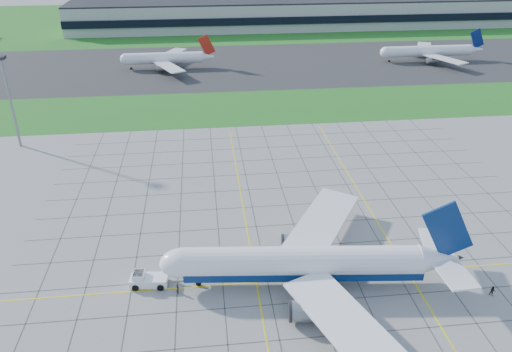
{
  "coord_description": "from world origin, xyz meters",
  "views": [
    {
      "loc": [
        -17.93,
        -71.65,
        57.95
      ],
      "look_at": [
        -6.95,
        25.57,
        7.0
      ],
      "focal_mm": 35.0,
      "sensor_mm": 36.0,
      "label": 1
    }
  ],
  "objects_px": {
    "light_mast": "(8,91)",
    "crew_far": "(493,291)",
    "distant_jet_2": "(429,51)",
    "crew_near": "(178,289)",
    "pushback_tug": "(147,279)",
    "airliner": "(305,263)",
    "distant_jet_1": "(166,58)"
  },
  "relations": [
    {
      "from": "distant_jet_1",
      "to": "distant_jet_2",
      "type": "xyz_separation_m",
      "value": [
        116.98,
        -0.59,
        0.0
      ]
    },
    {
      "from": "distant_jet_1",
      "to": "distant_jet_2",
      "type": "relative_size",
      "value": 0.93
    },
    {
      "from": "airliner",
      "to": "light_mast",
      "type": "bearing_deg",
      "value": 140.51
    },
    {
      "from": "airliner",
      "to": "pushback_tug",
      "type": "xyz_separation_m",
      "value": [
        -27.52,
        2.97,
        -3.44
      ]
    },
    {
      "from": "light_mast",
      "to": "pushback_tug",
      "type": "height_order",
      "value": "light_mast"
    },
    {
      "from": "airliner",
      "to": "pushback_tug",
      "type": "relative_size",
      "value": 5.59
    },
    {
      "from": "distant_jet_1",
      "to": "distant_jet_2",
      "type": "distance_m",
      "value": 116.98
    },
    {
      "from": "airliner",
      "to": "crew_far",
      "type": "xyz_separation_m",
      "value": [
        31.58,
        -6.55,
        -3.67
      ]
    },
    {
      "from": "light_mast",
      "to": "airliner",
      "type": "xyz_separation_m",
      "value": [
        68.32,
        -68.43,
        -11.55
      ]
    },
    {
      "from": "light_mast",
      "to": "distant_jet_2",
      "type": "height_order",
      "value": "light_mast"
    },
    {
      "from": "distant_jet_1",
      "to": "light_mast",
      "type": "bearing_deg",
      "value": -115.76
    },
    {
      "from": "crew_far",
      "to": "distant_jet_2",
      "type": "xyz_separation_m",
      "value": [
        54.7,
        152.36,
        3.53
      ]
    },
    {
      "from": "crew_near",
      "to": "crew_far",
      "type": "xyz_separation_m",
      "value": [
        53.7,
        -6.74,
        0.09
      ]
    },
    {
      "from": "crew_near",
      "to": "distant_jet_2",
      "type": "distance_m",
      "value": 181.58
    },
    {
      "from": "light_mast",
      "to": "airliner",
      "type": "distance_m",
      "value": 97.39
    },
    {
      "from": "light_mast",
      "to": "crew_far",
      "type": "height_order",
      "value": "light_mast"
    },
    {
      "from": "distant_jet_1",
      "to": "distant_jet_2",
      "type": "bearing_deg",
      "value": -0.29
    },
    {
      "from": "crew_far",
      "to": "distant_jet_2",
      "type": "height_order",
      "value": "distant_jet_2"
    },
    {
      "from": "light_mast",
      "to": "distant_jet_2",
      "type": "relative_size",
      "value": 0.56
    },
    {
      "from": "pushback_tug",
      "to": "crew_far",
      "type": "height_order",
      "value": "pushback_tug"
    },
    {
      "from": "distant_jet_2",
      "to": "pushback_tug",
      "type": "bearing_deg",
      "value": -128.54
    },
    {
      "from": "light_mast",
      "to": "crew_near",
      "type": "relative_size",
      "value": 14.63
    },
    {
      "from": "airliner",
      "to": "crew_near",
      "type": "xyz_separation_m",
      "value": [
        -22.13,
        0.19,
        -3.76
      ]
    },
    {
      "from": "pushback_tug",
      "to": "crew_near",
      "type": "distance_m",
      "value": 6.08
    },
    {
      "from": "crew_far",
      "to": "crew_near",
      "type": "bearing_deg",
      "value": -161.52
    },
    {
      "from": "airliner",
      "to": "distant_jet_1",
      "type": "relative_size",
      "value": 1.27
    },
    {
      "from": "crew_near",
      "to": "light_mast",
      "type": "bearing_deg",
      "value": 43.89
    },
    {
      "from": "crew_far",
      "to": "distant_jet_2",
      "type": "distance_m",
      "value": 161.92
    },
    {
      "from": "airliner",
      "to": "crew_near",
      "type": "bearing_deg",
      "value": -174.93
    },
    {
      "from": "light_mast",
      "to": "airliner",
      "type": "relative_size",
      "value": 0.47
    },
    {
      "from": "pushback_tug",
      "to": "light_mast",
      "type": "bearing_deg",
      "value": 127.49
    },
    {
      "from": "crew_far",
      "to": "pushback_tug",
      "type": "bearing_deg",
      "value": -163.52
    }
  ]
}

